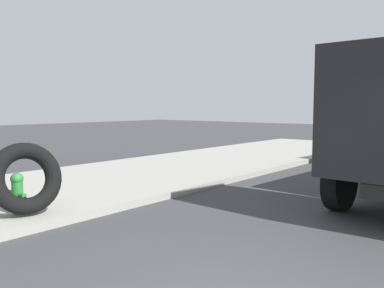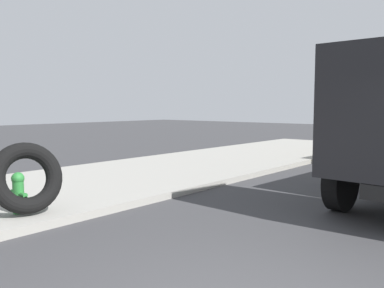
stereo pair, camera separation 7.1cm
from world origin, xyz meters
TOP-DOWN VIEW (x-y plane):
  - fire_hydrant at (0.40, 4.80)m, footprint 0.22×0.49m
  - loose_tire at (0.46, 4.63)m, footprint 1.31×0.79m

SIDE VIEW (x-z plane):
  - fire_hydrant at x=0.40m, z-range 0.17..0.89m
  - loose_tire at x=0.46m, z-range 0.15..1.41m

